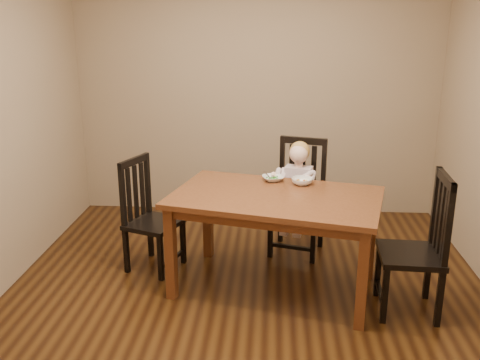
# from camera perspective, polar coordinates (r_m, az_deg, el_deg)

# --- Properties ---
(room) EXTENTS (4.01, 4.01, 2.71)m
(room) POSITION_cam_1_polar(r_m,az_deg,el_deg) (4.01, 0.88, 5.10)
(room) COLOR #45280E
(room) RESTS_ON ground
(dining_table) EXTENTS (1.82, 1.34, 0.82)m
(dining_table) POSITION_cam_1_polar(r_m,az_deg,el_deg) (4.30, 3.82, -2.80)
(dining_table) COLOR #532B13
(dining_table) RESTS_ON room
(chair_child) EXTENTS (0.57, 0.56, 1.09)m
(chair_child) POSITION_cam_1_polar(r_m,az_deg,el_deg) (5.11, 6.27, -2.00)
(chair_child) COLOR black
(chair_child) RESTS_ON room
(chair_left) EXTENTS (0.54, 0.56, 1.01)m
(chair_left) POSITION_cam_1_polar(r_m,az_deg,el_deg) (4.81, -9.69, -3.87)
(chair_left) COLOR black
(chair_left) RESTS_ON room
(chair_right) EXTENTS (0.48, 0.50, 1.10)m
(chair_right) POSITION_cam_1_polar(r_m,az_deg,el_deg) (4.24, 18.50, -6.86)
(chair_right) COLOR black
(chair_right) RESTS_ON room
(toddler) EXTENTS (0.42, 0.48, 0.56)m
(toddler) POSITION_cam_1_polar(r_m,az_deg,el_deg) (5.01, 6.18, -0.66)
(toddler) COLOR silver
(toddler) RESTS_ON chair_child
(bowl_peas) EXTENTS (0.22, 0.22, 0.04)m
(bowl_peas) POSITION_cam_1_polar(r_m,az_deg,el_deg) (4.62, 3.52, 0.18)
(bowl_peas) COLOR white
(bowl_peas) RESTS_ON dining_table
(bowl_veg) EXTENTS (0.21, 0.21, 0.06)m
(bowl_veg) POSITION_cam_1_polar(r_m,az_deg,el_deg) (4.54, 6.63, -0.13)
(bowl_veg) COLOR white
(bowl_veg) RESTS_ON dining_table
(fork) EXTENTS (0.08, 0.11, 0.05)m
(fork) POSITION_cam_1_polar(r_m,az_deg,el_deg) (4.61, 2.98, 0.42)
(fork) COLOR silver
(fork) RESTS_ON bowl_peas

